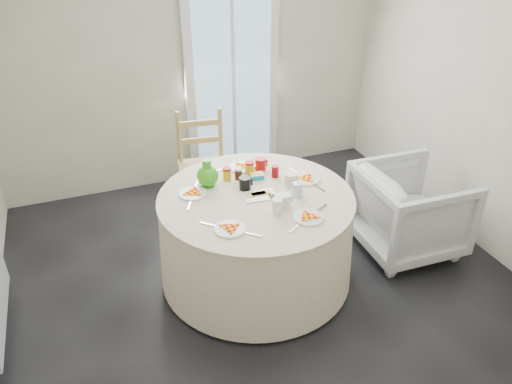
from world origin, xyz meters
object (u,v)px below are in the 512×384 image
object	(u,v)px
armchair	(409,209)
wooden_chair	(204,172)
table	(256,238)
green_pitcher	(207,173)

from	to	relation	value
armchair	wooden_chair	bearing A→B (deg)	54.24
table	wooden_chair	bearing A→B (deg)	96.62
table	green_pitcher	distance (m)	0.64
table	wooden_chair	size ratio (longest dim) A/B	1.49
table	armchair	bearing A→B (deg)	-3.93
wooden_chair	armchair	size ratio (longest dim) A/B	1.23
wooden_chair	armchair	bearing A→B (deg)	-29.19
green_pitcher	wooden_chair	bearing A→B (deg)	80.53
wooden_chair	table	bearing A→B (deg)	-75.02
wooden_chair	green_pitcher	xyz separation A→B (m)	(-0.17, -0.77, 0.40)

